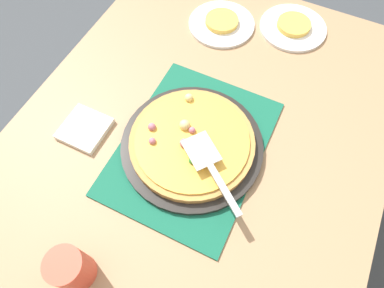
# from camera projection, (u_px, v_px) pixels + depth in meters

# --- Properties ---
(ground_plane) EXTENTS (8.00, 8.00, 0.00)m
(ground_plane) POSITION_uv_depth(u_px,v_px,m) (192.00, 222.00, 1.56)
(ground_plane) COLOR #3D4247
(dining_table) EXTENTS (1.40, 1.00, 0.75)m
(dining_table) POSITION_uv_depth(u_px,v_px,m) (192.00, 164.00, 1.00)
(dining_table) COLOR #9E7A56
(dining_table) RESTS_ON ground_plane
(placemat) EXTENTS (0.48, 0.36, 0.01)m
(placemat) POSITION_uv_depth(u_px,v_px,m) (192.00, 147.00, 0.90)
(placemat) COLOR #145B42
(placemat) RESTS_ON dining_table
(pizza_pan) EXTENTS (0.38, 0.38, 0.01)m
(pizza_pan) POSITION_uv_depth(u_px,v_px,m) (192.00, 145.00, 0.89)
(pizza_pan) COLOR black
(pizza_pan) RESTS_ON placemat
(pizza) EXTENTS (0.33, 0.33, 0.05)m
(pizza) POSITION_uv_depth(u_px,v_px,m) (192.00, 141.00, 0.87)
(pizza) COLOR #B78442
(pizza) RESTS_ON pizza_pan
(plate_near_left) EXTENTS (0.22, 0.22, 0.01)m
(plate_near_left) POSITION_uv_depth(u_px,v_px,m) (293.00, 28.00, 1.11)
(plate_near_left) COLOR white
(plate_near_left) RESTS_ON dining_table
(plate_far_right) EXTENTS (0.22, 0.22, 0.01)m
(plate_far_right) POSITION_uv_depth(u_px,v_px,m) (221.00, 24.00, 1.12)
(plate_far_right) COLOR white
(plate_far_right) RESTS_ON dining_table
(served_slice_left) EXTENTS (0.11, 0.11, 0.02)m
(served_slice_left) POSITION_uv_depth(u_px,v_px,m) (294.00, 24.00, 1.10)
(served_slice_left) COLOR #EAB747
(served_slice_left) RESTS_ON plate_near_left
(served_slice_right) EXTENTS (0.11, 0.11, 0.02)m
(served_slice_right) POSITION_uv_depth(u_px,v_px,m) (222.00, 21.00, 1.11)
(served_slice_right) COLOR #EAB747
(served_slice_right) RESTS_ON plate_far_right
(cup_far) EXTENTS (0.08, 0.08, 0.12)m
(cup_far) POSITION_uv_depth(u_px,v_px,m) (71.00, 269.00, 0.70)
(cup_far) COLOR #E04C38
(cup_far) RESTS_ON dining_table
(pizza_server) EXTENTS (0.17, 0.21, 0.01)m
(pizza_server) POSITION_uv_depth(u_px,v_px,m) (210.00, 166.00, 0.80)
(pizza_server) COLOR silver
(pizza_server) RESTS_ON pizza
(napkin_stack) EXTENTS (0.12, 0.12, 0.02)m
(napkin_stack) POSITION_uv_depth(u_px,v_px,m) (85.00, 129.00, 0.92)
(napkin_stack) COLOR white
(napkin_stack) RESTS_ON dining_table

